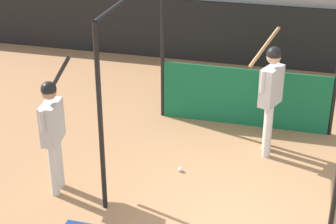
{
  "coord_description": "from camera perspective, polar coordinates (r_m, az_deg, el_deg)",
  "views": [
    {
      "loc": [
        0.72,
        -6.43,
        4.82
      ],
      "look_at": [
        -1.28,
        1.15,
        1.05
      ],
      "focal_mm": 60.0,
      "sensor_mm": 36.0,
      "label": 1
    }
  ],
  "objects": [
    {
      "name": "outfield_wall",
      "position": [
        13.39,
        11.09,
        7.44
      ],
      "size": [
        24.0,
        0.12,
        1.48
      ],
      "color": "black",
      "rests_on": "ground"
    },
    {
      "name": "player_batter",
      "position": [
        9.34,
        10.39,
        2.29
      ],
      "size": [
        0.6,
        0.97,
        2.05
      ],
      "rotation": [
        0.0,
        0.0,
        1.2
      ],
      "color": "silver",
      "rests_on": "ground"
    },
    {
      "name": "player_waiting",
      "position": [
        8.34,
        -11.66,
        -1.4
      ],
      "size": [
        0.55,
        0.8,
        2.09
      ],
      "rotation": [
        0.0,
        0.0,
        1.68
      ],
      "color": "silver",
      "rests_on": "ground"
    },
    {
      "name": "batting_cage",
      "position": [
        9.65,
        7.51,
        3.54
      ],
      "size": [
        3.23,
        3.27,
        2.83
      ],
      "color": "black",
      "rests_on": "ground"
    },
    {
      "name": "baseball",
      "position": [
        9.15,
        1.26,
        -5.85
      ],
      "size": [
        0.07,
        0.07,
        0.07
      ],
      "color": "white",
      "rests_on": "ground"
    },
    {
      "name": "ground_plane",
      "position": [
        8.07,
        6.86,
        -11.25
      ],
      "size": [
        60.0,
        60.0,
        0.0
      ],
      "primitive_type": "plane",
      "color": "#A8754C"
    }
  ]
}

